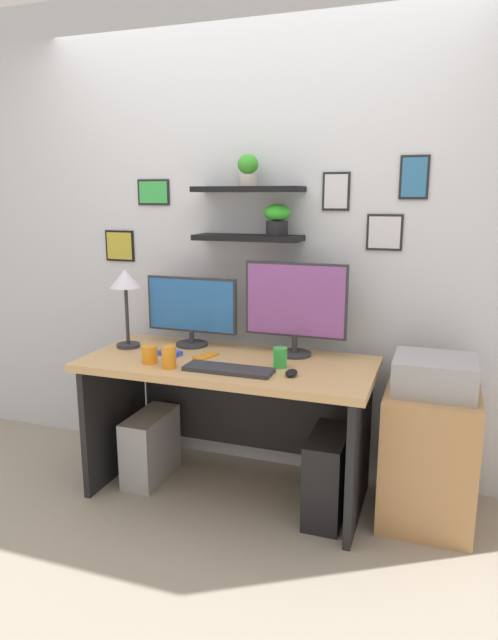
{
  "coord_description": "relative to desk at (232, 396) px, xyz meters",
  "views": [
    {
      "loc": [
        1.02,
        -2.6,
        1.58
      ],
      "look_at": [
        0.1,
        0.05,
        0.96
      ],
      "focal_mm": 31.45,
      "sensor_mm": 36.0,
      "label": 1
    }
  ],
  "objects": [
    {
      "name": "ground_plane",
      "position": [
        0.0,
        -0.05,
        -0.54
      ],
      "size": [
        8.0,
        8.0,
        0.0
      ],
      "primitive_type": "plane",
      "color": "gray"
    },
    {
      "name": "back_wall_assembly",
      "position": [
        0.0,
        0.38,
        0.82
      ],
      "size": [
        4.4,
        0.24,
        2.7
      ],
      "color": "silver",
      "rests_on": "ground"
    },
    {
      "name": "desk",
      "position": [
        0.0,
        0.0,
        0.0
      ],
      "size": [
        1.51,
        0.68,
        0.75
      ],
      "color": "tan",
      "rests_on": "ground"
    },
    {
      "name": "monitor_left",
      "position": [
        -0.3,
        0.16,
        0.43
      ],
      "size": [
        0.54,
        0.18,
        0.39
      ],
      "color": "#2D2D33",
      "rests_on": "desk"
    },
    {
      "name": "monitor_right",
      "position": [
        0.3,
        0.16,
        0.49
      ],
      "size": [
        0.55,
        0.18,
        0.5
      ],
      "color": "#2D2D33",
      "rests_on": "desk"
    },
    {
      "name": "keyboard",
      "position": [
        0.07,
        -0.22,
        0.22
      ],
      "size": [
        0.44,
        0.14,
        0.02
      ],
      "primitive_type": "cube",
      "color": "#2D2D33",
      "rests_on": "desk"
    },
    {
      "name": "computer_mouse",
      "position": [
        0.38,
        -0.19,
        0.23
      ],
      "size": [
        0.06,
        0.09,
        0.03
      ],
      "primitive_type": "ellipsoid",
      "color": "black",
      "rests_on": "desk"
    },
    {
      "name": "desk_lamp",
      "position": [
        -0.63,
        0.01,
        0.56
      ],
      "size": [
        0.17,
        0.17,
        0.44
      ],
      "color": "#2D2D33",
      "rests_on": "desk"
    },
    {
      "name": "cell_phone",
      "position": [
        -0.13,
        -0.03,
        0.22
      ],
      "size": [
        0.11,
        0.15,
        0.01
      ],
      "primitive_type": "cube",
      "rotation": [
        0.0,
        0.0,
        -0.32
      ],
      "color": "orange",
      "rests_on": "desk"
    },
    {
      "name": "coffee_mug",
      "position": [
        -0.36,
        -0.22,
        0.26
      ],
      "size": [
        0.08,
        0.08,
        0.09
      ],
      "primitive_type": "cylinder",
      "color": "orange",
      "rests_on": "desk"
    },
    {
      "name": "pen_cup",
      "position": [
        0.29,
        -0.08,
        0.26
      ],
      "size": [
        0.07,
        0.07,
        0.1
      ],
      "primitive_type": "cylinder",
      "color": "green",
      "rests_on": "desk"
    },
    {
      "name": "scissors_tray",
      "position": [
        -0.33,
        -0.06,
        0.23
      ],
      "size": [
        0.14,
        0.11,
        0.02
      ],
      "primitive_type": "cube",
      "rotation": [
        0.0,
        0.0,
        -0.27
      ],
      "color": "blue",
      "rests_on": "desk"
    },
    {
      "name": "water_cup",
      "position": [
        -0.23,
        -0.26,
        0.27
      ],
      "size": [
        0.07,
        0.07,
        0.11
      ],
      "primitive_type": "cylinder",
      "color": "orange",
      "rests_on": "desk"
    },
    {
      "name": "drawer_cabinet",
      "position": [
        1.02,
        0.05,
        -0.2
      ],
      "size": [
        0.44,
        0.5,
        0.66
      ],
      "primitive_type": "cube",
      "color": "tan",
      "rests_on": "ground"
    },
    {
      "name": "printer",
      "position": [
        1.02,
        0.05,
        0.21
      ],
      "size": [
        0.38,
        0.34,
        0.17
      ],
      "primitive_type": "cube",
      "color": "#9E9EA3",
      "rests_on": "drawer_cabinet"
    },
    {
      "name": "computer_tower_left",
      "position": [
        -0.48,
        -0.04,
        -0.34
      ],
      "size": [
        0.18,
        0.4,
        0.38
      ],
      "primitive_type": "cube",
      "color": "#99999E",
      "rests_on": "ground"
    },
    {
      "name": "computer_tower_right",
      "position": [
        0.55,
        -0.1,
        -0.32
      ],
      "size": [
        0.18,
        0.4,
        0.44
      ],
      "primitive_type": "cube",
      "color": "black",
      "rests_on": "ground"
    }
  ]
}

